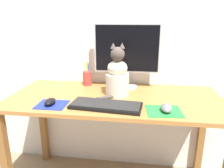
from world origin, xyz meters
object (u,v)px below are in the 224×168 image
pen_cup (87,78)px  cat (117,76)px  monitor (127,52)px  computer_mouse_left (50,102)px  keyboard (106,105)px  computer_mouse_right (166,108)px

pen_cup → cat: bearing=-37.3°
cat → monitor: bearing=66.1°
computer_mouse_left → pen_cup: (0.12, 0.44, 0.03)m
cat → pen_cup: bearing=133.7°
computer_mouse_left → pen_cup: pen_cup is taller
pen_cup → keyboard: bearing=-62.5°
cat → keyboard: bearing=-109.8°
monitor → cat: size_ratio=1.34×
monitor → keyboard: 0.49m
keyboard → computer_mouse_left: computer_mouse_left is taller
computer_mouse_left → cat: bearing=31.8°
computer_mouse_right → pen_cup: (-0.57, 0.44, 0.03)m
computer_mouse_right → cat: (-0.31, 0.24, 0.11)m
keyboard → pen_cup: (-0.22, 0.42, 0.05)m
cat → pen_cup: size_ratio=1.96×
computer_mouse_left → cat: size_ratio=0.28×
keyboard → computer_mouse_right: size_ratio=3.91×
computer_mouse_right → cat: cat is taller
monitor → computer_mouse_right: (0.26, -0.42, -0.25)m
computer_mouse_left → computer_mouse_right: (0.69, -0.00, -0.00)m
computer_mouse_left → keyboard: bearing=3.1°
pen_cup → monitor: bearing=-2.9°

